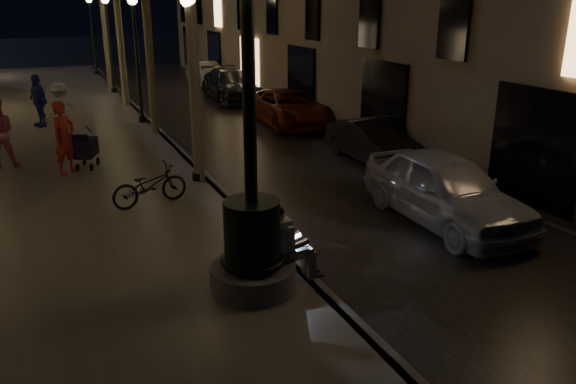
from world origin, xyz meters
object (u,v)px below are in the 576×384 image
seated_man_laptop (288,241)px  stroller (86,148)px  lamp_curb_a (191,61)px  pedestrian_white (61,110)px  fountain_lamppost (252,230)px  car_fifth (206,73)px  car_third (288,107)px  lamp_curb_d (91,24)px  car_second (373,142)px  pedestrian_blue (38,100)px  car_rear (231,85)px  pedestrian_red (64,138)px  car_front (445,189)px  bicycle (150,185)px  lamp_curb_b (136,40)px  lamp_curb_c (108,30)px

seated_man_laptop → stroller: size_ratio=1.17×
lamp_curb_a → pedestrian_white: lamp_curb_a is taller
fountain_lamppost → car_fifth: bearing=75.8°
stroller → car_third: stroller is taller
lamp_curb_d → car_second: lamp_curb_d is taller
car_fifth → pedestrian_white: size_ratio=2.17×
lamp_curb_a → car_third: lamp_curb_a is taller
fountain_lamppost → lamp_curb_a: fountain_lamppost is taller
seated_man_laptop → pedestrian_blue: bearing=103.2°
fountain_lamppost → seated_man_laptop: (0.61, 0.00, -0.30)m
fountain_lamppost → lamp_curb_a: 6.37m
car_rear → pedestrian_red: (-8.11, -10.46, 0.45)m
pedestrian_white → pedestrian_blue: size_ratio=0.97×
car_rear → lamp_curb_d: bearing=116.1°
car_front → bicycle: car_front is taller
fountain_lamppost → lamp_curb_d: bearing=88.7°
bicycle → car_second: bearing=-88.1°
car_third → bicycle: 10.16m
pedestrian_white → car_third: bearing=148.8°
car_rear → pedestrian_white: pedestrian_white is taller
stroller → lamp_curb_d: bearing=104.9°
fountain_lamppost → pedestrian_red: 8.33m
car_front → seated_man_laptop: bearing=-160.2°
pedestrian_blue → bicycle: (2.09, -10.12, -0.50)m
lamp_curb_d → pedestrian_red: bearing=-97.9°
bicycle → pedestrian_red: bearing=13.7°
fountain_lamppost → lamp_curb_d: (0.70, 30.00, 2.02)m
seated_man_laptop → car_rear: size_ratio=0.27×
lamp_curb_b → stroller: (-2.52, -5.69, -2.46)m
car_front → car_fifth: bearing=88.7°
lamp_curb_d → car_fifth: bearing=-48.7°
seated_man_laptop → stroller: seated_man_laptop is taller
car_third → pedestrian_white: 8.24m
car_fifth → pedestrian_blue: 12.78m
pedestrian_white → car_front: bearing=94.3°
lamp_curb_b → car_front: 13.48m
lamp_curb_d → pedestrian_red: 22.31m
car_rear → pedestrian_blue: pedestrian_blue is taller
lamp_curb_a → car_rear: (5.07, 12.46, -2.50)m
car_fifth → pedestrian_white: pedestrian_white is taller
lamp_curb_c → car_second: bearing=-70.7°
car_rear → pedestrian_red: bearing=-125.4°
pedestrian_red → pedestrian_white: 4.56m
stroller → pedestrian_red: size_ratio=0.59×
pedestrian_white → lamp_curb_c: bearing=-135.5°
lamp_curb_b → car_front: lamp_curb_b is taller
pedestrian_blue → lamp_curb_b: bearing=52.4°
lamp_curb_d → stroller: bearing=-96.6°
car_front → lamp_curb_d: bearing=100.0°
lamp_curb_a → car_rear: 13.68m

